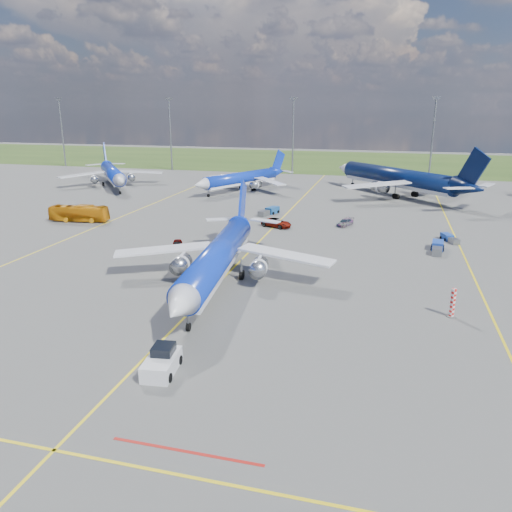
% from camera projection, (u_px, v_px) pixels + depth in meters
% --- Properties ---
extents(ground, '(400.00, 400.00, 0.00)m').
position_uv_depth(ground, '(181.00, 321.00, 49.43)').
color(ground, '#50504E').
rests_on(ground, ground).
extents(grass_strip, '(400.00, 80.00, 0.01)m').
position_uv_depth(grass_strip, '(338.00, 161.00, 188.11)').
color(grass_strip, '#2D4719').
rests_on(grass_strip, ground).
extents(taxiway_lines, '(60.25, 160.00, 0.02)m').
position_uv_depth(taxiway_lines, '(255.00, 247.00, 74.99)').
color(taxiway_lines, yellow).
rests_on(taxiway_lines, ground).
extents(floodlight_masts, '(202.20, 0.50, 22.70)m').
position_uv_depth(floodlight_masts, '(361.00, 133.00, 145.01)').
color(floodlight_masts, slate).
rests_on(floodlight_masts, ground).
extents(warning_post, '(0.50, 0.50, 3.00)m').
position_uv_depth(warning_post, '(453.00, 303.00, 50.00)').
color(warning_post, red).
rests_on(warning_post, ground).
extents(bg_jet_nw, '(45.76, 47.53, 9.90)m').
position_uv_depth(bg_jet_nw, '(114.00, 187.00, 130.14)').
color(bg_jet_nw, '#0C2CB4').
rests_on(bg_jet_nw, ground).
extents(bg_jet_nnw, '(38.06, 41.69, 8.85)m').
position_uv_depth(bg_jet_nnw, '(241.00, 191.00, 123.62)').
color(bg_jet_nnw, '#0C2CB4').
rests_on(bg_jet_nnw, ground).
extents(bg_jet_n, '(58.49, 58.88, 12.34)m').
position_uv_depth(bg_jet_n, '(395.00, 196.00, 117.04)').
color(bg_jet_n, '#07143A').
rests_on(bg_jet_n, ground).
extents(main_airliner, '(33.15, 41.24, 10.03)m').
position_uv_depth(main_airliner, '(218.00, 285.00, 59.31)').
color(main_airliner, '#0C2CB4').
rests_on(main_airliner, ground).
extents(pushback_tug, '(2.75, 6.13, 2.04)m').
position_uv_depth(pushback_tug, '(162.00, 362.00, 39.92)').
color(pushback_tug, silver).
rests_on(pushback_tug, ground).
extents(apron_bus, '(11.01, 3.87, 3.00)m').
position_uv_depth(apron_bus, '(79.00, 213.00, 91.05)').
color(apron_bus, orange).
rests_on(apron_bus, ground).
extents(service_car_a, '(2.66, 3.79, 1.20)m').
position_uv_depth(service_car_a, '(178.00, 244.00, 74.48)').
color(service_car_a, '#999999').
rests_on(service_car_a, ground).
extents(service_car_b, '(5.97, 4.32, 1.51)m').
position_uv_depth(service_car_b, '(276.00, 223.00, 86.98)').
color(service_car_b, '#999999').
rests_on(service_car_b, ground).
extents(service_car_c, '(3.13, 4.52, 1.21)m').
position_uv_depth(service_car_c, '(345.00, 222.00, 87.99)').
color(service_car_c, '#999999').
rests_on(service_car_c, ground).
extents(baggage_tug_w, '(2.65, 4.48, 0.98)m').
position_uv_depth(baggage_tug_w, '(449.00, 238.00, 78.13)').
color(baggage_tug_w, '#1A40A0').
rests_on(baggage_tug_w, ground).
extents(baggage_tug_c, '(3.31, 5.73, 1.25)m').
position_uv_depth(baggage_tug_c, '(269.00, 211.00, 97.20)').
color(baggage_tug_c, navy).
rests_on(baggage_tug_c, ground).
extents(baggage_tug_e, '(2.03, 5.64, 1.24)m').
position_uv_depth(baggage_tug_e, '(437.00, 247.00, 72.73)').
color(baggage_tug_e, '#1B3FA5').
rests_on(baggage_tug_e, ground).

